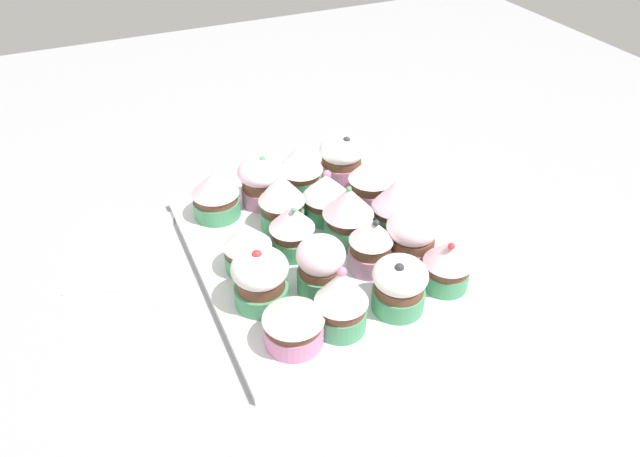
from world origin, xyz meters
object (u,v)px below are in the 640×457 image
Objects in this scene: cupcake_9 at (292,229)px; cupcake_14 at (371,179)px; cupcake_1 at (341,300)px; cupcake_8 at (248,247)px; cupcake_12 at (282,200)px; napkin at (123,249)px; cupcake_2 at (399,285)px; cupcake_3 at (448,263)px; cupcake_13 at (326,195)px; cupcake_0 at (293,320)px; cupcake_17 at (300,168)px; cupcake_11 at (395,205)px; cupcake_18 at (342,159)px; cupcake_7 at (411,236)px; cupcake_15 at (216,194)px; baking_tray at (320,251)px; cupcake_16 at (261,181)px; cupcake_4 at (260,278)px; cupcake_5 at (321,265)px; cupcake_10 at (348,214)px; cupcake_6 at (371,244)px.

cupcake_9 is 0.93× the size of cupcake_14.
cupcake_1 is 1.27× the size of cupcake_8.
cupcake_12 is 21.08cm from napkin.
cupcake_2 is 1.02× the size of cupcake_3.
cupcake_9 is 0.46× the size of napkin.
cupcake_14 is at bearing 3.03° from cupcake_13.
cupcake_9 is at bearing 7.05° from cupcake_8.
cupcake_1 is (5.27, -0.14, 0.79)cm from cupcake_0.
cupcake_14 is at bearing 21.26° from cupcake_9.
cupcake_3 is at bearing -72.70° from cupcake_17.
cupcake_11 is 1.09× the size of cupcake_18.
cupcake_14 is at bearing 83.99° from cupcake_7.
cupcake_8 is at bearing -137.35° from cupcake_12.
cupcake_0 is 0.42× the size of napkin.
cupcake_12 is at bearing 179.34° from cupcake_14.
cupcake_18 is (18.18, 26.26, 0.29)cm from cupcake_0.
cupcake_15 is 12.20cm from cupcake_17.
baking_tray is 8.16cm from cupcake_12.
cupcake_17 is (12.17, 0.26, 0.79)cm from cupcake_15.
cupcake_16 is 0.89× the size of cupcake_17.
cupcake_12 is at bearing 71.90° from cupcake_0.
cupcake_17 reaches higher than cupcake_9.
baking_tray is at bearing -67.57° from cupcake_12.
cupcake_4 reaches higher than cupcake_3.
cupcake_12 is at bearing 87.85° from cupcake_5.
cupcake_8 is 0.80× the size of cupcake_10.
cupcake_10 reaches higher than cupcake_13.
cupcake_5 is 9.83cm from cupcake_10.
cupcake_0 is 0.94× the size of cupcake_7.
cupcake_0 is at bearing -150.25° from cupcake_6.
cupcake_15 is (-13.05, 25.13, -0.02)cm from cupcake_2.
cupcake_6 is at bearing 1.05° from cupcake_4.
cupcake_8 is 0.85× the size of cupcake_14.
cupcake_5 is at bearing -113.52° from baking_tray.
cupcake_6 reaches higher than cupcake_2.
cupcake_0 is 25.19cm from cupcake_15.
napkin is at bearing 153.95° from baking_tray.
cupcake_9 is 8.41cm from cupcake_13.
cupcake_13 is at bearing -176.97° from cupcake_14.
cupcake_16 is (0.42, 25.65, -0.54)cm from cupcake_1.
napkin is at bearing 119.53° from cupcake_0.
cupcake_12 is at bearing 107.48° from cupcake_2.
cupcake_9 is 17.82cm from cupcake_18.
cupcake_1 is 26.03cm from cupcake_15.
cupcake_3 is 0.83× the size of cupcake_10.
cupcake_2 is 7.22cm from cupcake_6.
cupcake_10 is at bearing -112.96° from cupcake_18.
cupcake_17 reaches higher than cupcake_16.
cupcake_13 is (3.44, 5.66, 4.03)cm from baking_tray.
cupcake_1 reaches higher than cupcake_9.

